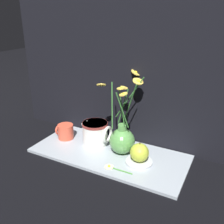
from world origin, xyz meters
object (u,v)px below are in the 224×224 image
Objects in this scene: ceramic_pitcher at (96,132)px; vase_with_flowers at (122,138)px; yellow_mug at (65,131)px; orange_fruit at (139,153)px.

vase_with_flowers is at bearing -5.83° from ceramic_pitcher.
yellow_mug is 0.60× the size of ceramic_pitcher.
yellow_mug is at bearing -178.68° from vase_with_flowers.
ceramic_pitcher is (-0.14, 0.01, -0.01)m from vase_with_flowers.
ceramic_pitcher reaches higher than orange_fruit.
ceramic_pitcher is at bearing 166.45° from orange_fruit.
yellow_mug is (-0.30, -0.01, -0.03)m from vase_with_flowers.
orange_fruit is (0.40, -0.04, 0.01)m from yellow_mug.
vase_with_flowers is 0.14m from ceramic_pitcher.
yellow_mug is at bearing -172.31° from ceramic_pitcher.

